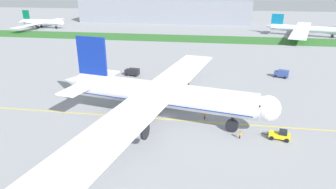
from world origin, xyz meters
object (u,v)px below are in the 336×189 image
Objects in this scene: ground_crew_marshaller_front at (240,134)px; airliner_foreground at (159,95)px; service_truck_baggage_loader at (132,72)px; parked_airliner_far_left at (41,22)px; ground_crew_wingwalker_port at (205,115)px; service_truck_fuel_bowser at (282,73)px; pushback_tug at (280,135)px; parked_airliner_far_centre at (304,29)px.

airliner_foreground is at bearing 160.68° from ground_crew_marshaller_front.
parked_airliner_far_left is at bearing 133.16° from service_truck_baggage_loader.
airliner_foreground is 176.76m from parked_airliner_far_left.
service_truck_fuel_bowser is (25.31, 38.50, 0.45)m from ground_crew_wingwalker_port.
ground_crew_marshaller_front is (7.92, -8.50, 0.00)m from ground_crew_wingwalker_port.
ground_crew_marshaller_front is (18.91, -6.63, -5.50)m from airliner_foreground.
airliner_foreground reaches higher than pushback_tug.
parked_airliner_far_left is (-123.14, 134.73, 3.21)m from ground_crew_wingwalker_port.
service_truck_baggage_loader reaches higher than pushback_tug.
airliner_foreground reaches higher than ground_crew_wingwalker_port.
airliner_foreground is at bearing -170.36° from ground_crew_wingwalker_port.
airliner_foreground reaches higher than service_truck_fuel_bowser.
ground_crew_marshaller_front is 194.18m from parked_airliner_far_left.
pushback_tug is at bearing 7.69° from ground_crew_marshaller_front.
service_truck_baggage_loader is (-27.27, 32.52, 0.40)m from ground_crew_wingwalker_port.
airliner_foreground is 16.08× the size of service_truck_baggage_loader.
airliner_foreground is 147.45m from parked_airliner_far_centre.
pushback_tug is 142.63m from parked_airliner_far_centre.
service_truck_fuel_bowser is 96.17m from parked_airliner_far_centre.
airliner_foreground is 1.55× the size of parked_airliner_far_left.
ground_crew_wingwalker_port is 0.02× the size of parked_airliner_far_centre.
service_truck_baggage_loader is 0.10× the size of parked_airliner_far_left.
service_truck_fuel_bowser reaches higher than pushback_tug.
airliner_foreground reaches higher than parked_airliner_far_centre.
ground_crew_marshaller_front is 50.12m from service_truck_fuel_bowser.
parked_airliner_far_left is (-139.55, 142.09, 3.24)m from pushback_tug.
airliner_foreground is 54.53m from service_truck_fuel_bowser.
ground_crew_wingwalker_port is at bearing -123.32° from service_truck_fuel_bowser.
service_truck_baggage_loader is at bearing -46.84° from parked_airliner_far_left.
airliner_foreground is at bearing -131.97° from service_truck_fuel_bowser.
parked_airliner_far_centre is at bearing 71.12° from ground_crew_marshaller_front.
ground_crew_wingwalker_port is 11.62m from ground_crew_marshaller_front.
pushback_tug is at bearing -105.80° from parked_airliner_far_centre.
service_truck_baggage_loader is at bearing -130.29° from parked_airliner_far_centre.
service_truck_fuel_bowser reaches higher than ground_crew_wingwalker_port.
service_truck_baggage_loader is 52.93m from service_truck_fuel_bowser.
service_truck_fuel_bowser is (36.30, 40.37, -5.05)m from airliner_foreground.
pushback_tug is 46.71m from service_truck_fuel_bowser.
parked_airliner_far_centre is (82.52, 97.33, 2.89)m from service_truck_baggage_loader.
airliner_foreground is 12.43m from ground_crew_wingwalker_port.
pushback_tug is (27.40, -5.48, -5.52)m from airliner_foreground.
airliner_foreground is 50.93× the size of ground_crew_wingwalker_port.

